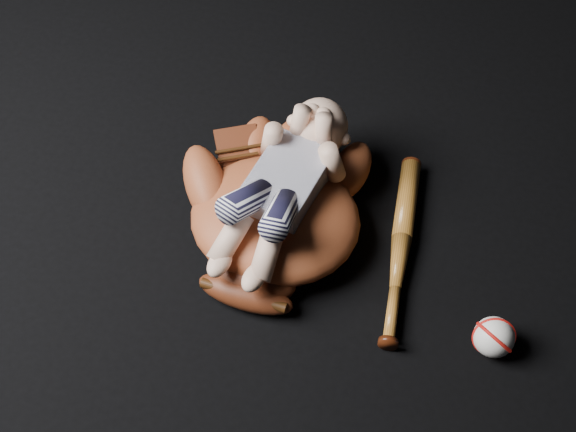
# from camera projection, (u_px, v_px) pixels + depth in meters

# --- Properties ---
(baseball_glove) EXTENTS (0.42, 0.47, 0.14)m
(baseball_glove) POSITION_uv_depth(u_px,v_px,m) (275.00, 213.00, 1.44)
(baseball_glove) COLOR maroon
(baseball_glove) RESTS_ON ground
(newborn_baby) EXTENTS (0.26, 0.43, 0.16)m
(newborn_baby) POSITION_uv_depth(u_px,v_px,m) (279.00, 187.00, 1.40)
(newborn_baby) COLOR #DCAB8E
(newborn_baby) RESTS_ON baseball_glove
(baseball_bat) EXTENTS (0.07, 0.41, 0.04)m
(baseball_bat) POSITION_uv_depth(u_px,v_px,m) (400.00, 249.00, 1.46)
(baseball_bat) COLOR #995B1D
(baseball_bat) RESTS_ON ground
(baseball) EXTENTS (0.08, 0.08, 0.07)m
(baseball) POSITION_uv_depth(u_px,v_px,m) (494.00, 337.00, 1.33)
(baseball) COLOR white
(baseball) RESTS_ON ground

